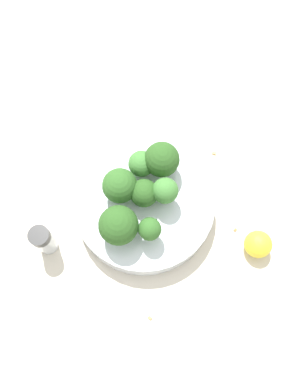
{
  "coord_description": "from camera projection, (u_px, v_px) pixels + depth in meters",
  "views": [
    {
      "loc": [
        -0.16,
        -0.11,
        0.58
      ],
      "look_at": [
        0.0,
        0.0,
        0.07
      ],
      "focal_mm": 35.0,
      "sensor_mm": 36.0,
      "label": 1
    }
  ],
  "objects": [
    {
      "name": "ground_plane",
      "position": [
        144.0,
        208.0,
        0.61
      ],
      "size": [
        3.0,
        3.0,
        0.0
      ],
      "primitive_type": "plane",
      "color": "beige"
    },
    {
      "name": "bowl",
      "position": [
        144.0,
        204.0,
        0.59
      ],
      "size": [
        0.22,
        0.22,
        0.04
      ],
      "primitive_type": "cylinder",
      "color": "silver",
      "rests_on": "ground_plane"
    },
    {
      "name": "broccoli_floret_0",
      "position": [
        141.0,
        164.0,
        0.57
      ],
      "size": [
        0.04,
        0.04,
        0.05
      ],
      "color": "#7A9E5B",
      "rests_on": "bowl"
    },
    {
      "name": "broccoli_floret_1",
      "position": [
        146.0,
        193.0,
        0.55
      ],
      "size": [
        0.04,
        0.04,
        0.05
      ],
      "color": "#7A9E5B",
      "rests_on": "bowl"
    },
    {
      "name": "broccoli_floret_2",
      "position": [
        120.0,
        186.0,
        0.55
      ],
      "size": [
        0.05,
        0.05,
        0.06
      ],
      "color": "#8EB770",
      "rests_on": "bowl"
    },
    {
      "name": "broccoli_floret_3",
      "position": [
        165.0,
        191.0,
        0.54
      ],
      "size": [
        0.04,
        0.04,
        0.06
      ],
      "color": "#7A9E5B",
      "rests_on": "bowl"
    },
    {
      "name": "broccoli_floret_4",
      "position": [
        117.0,
        225.0,
        0.52
      ],
      "size": [
        0.06,
        0.06,
        0.07
      ],
      "color": "#84AD66",
      "rests_on": "bowl"
    },
    {
      "name": "broccoli_floret_5",
      "position": [
        150.0,
        230.0,
        0.52
      ],
      "size": [
        0.03,
        0.03,
        0.05
      ],
      "color": "#8EB770",
      "rests_on": "bowl"
    },
    {
      "name": "broccoli_floret_6",
      "position": [
        162.0,
        160.0,
        0.56
      ],
      "size": [
        0.05,
        0.05,
        0.06
      ],
      "color": "#7A9E5B",
      "rests_on": "bowl"
    },
    {
      "name": "pepper_shaker",
      "position": [
        44.0,
        240.0,
        0.56
      ],
      "size": [
        0.03,
        0.03,
        0.07
      ],
      "color": "#B2B7BC",
      "rests_on": "ground_plane"
    },
    {
      "name": "lemon_wedge",
      "position": [
        258.0,
        244.0,
        0.57
      ],
      "size": [
        0.04,
        0.04,
        0.04
      ],
      "primitive_type": "sphere",
      "color": "yellow",
      "rests_on": "ground_plane"
    },
    {
      "name": "almond_crumb_0",
      "position": [
        235.0,
        230.0,
        0.6
      ],
      "size": [
        0.01,
        0.0,
        0.01
      ],
      "primitive_type": "cube",
      "rotation": [
        0.0,
        0.0,
        6.01
      ],
      "color": "olive",
      "rests_on": "ground_plane"
    },
    {
      "name": "almond_crumb_1",
      "position": [
        214.0,
        153.0,
        0.64
      ],
      "size": [
        0.01,
        0.01,
        0.01
      ],
      "primitive_type": "cube",
      "rotation": [
        0.0,
        0.0,
        5.08
      ],
      "color": "tan",
      "rests_on": "ground_plane"
    },
    {
      "name": "almond_crumb_2",
      "position": [
        150.0,
        318.0,
        0.55
      ],
      "size": [
        0.0,
        0.01,
        0.01
      ],
      "primitive_type": "cube",
      "rotation": [
        0.0,
        0.0,
        4.61
      ],
      "color": "#AD7F4C",
      "rests_on": "ground_plane"
    }
  ]
}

